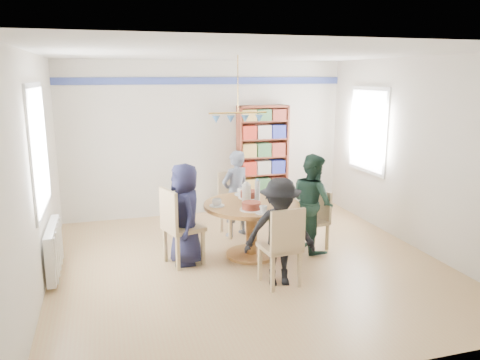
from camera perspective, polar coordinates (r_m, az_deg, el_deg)
name	(u,v)px	position (r m, az deg, el deg)	size (l,w,h in m)	color
ground	(248,263)	(6.30, 1.04, -10.13)	(5.00, 5.00, 0.00)	tan
room_shell	(213,133)	(6.63, -3.31, 5.76)	(5.00, 5.00, 5.00)	white
radiator	(54,249)	(6.24, -21.75, -7.85)	(0.12, 1.00, 0.60)	silver
dining_table	(252,217)	(6.38, 1.42, -4.52)	(1.30, 1.30, 0.75)	olive
chair_left	(177,223)	(6.14, -7.64, -5.25)	(0.57, 0.57, 1.03)	tan
chair_right	(317,217)	(6.79, 9.33, -4.46)	(0.44, 0.44, 0.84)	tan
chair_far	(234,200)	(7.32, -0.79, -2.45)	(0.49, 0.49, 0.97)	tan
chair_near	(283,243)	(5.49, 5.26, -7.70)	(0.47, 0.47, 0.97)	tan
person_left	(185,214)	(6.16, -6.71, -4.14)	(0.66, 0.43, 1.34)	#171934
person_right	(313,203)	(6.66, 8.84, -2.73)	(0.67, 0.52, 1.39)	#193227
person_far	(236,194)	(7.16, -0.55, -1.68)	(0.49, 0.32, 1.34)	gray
person_near	(280,232)	(5.52, 4.88, -6.35)	(0.84, 0.48, 1.29)	black
bookshelf	(262,160)	(8.48, 2.75, 2.47)	(0.92, 0.27, 1.92)	brown
tableware	(249,198)	(6.33, 1.14, -2.22)	(1.17, 1.17, 0.31)	white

